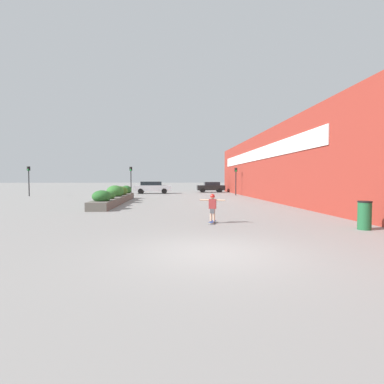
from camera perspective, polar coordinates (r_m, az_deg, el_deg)
ground_plane at (r=7.78m, az=4.17°, el=-11.42°), size 300.00×300.00×0.00m
building_wall_right at (r=26.16m, az=14.98°, el=4.99°), size 0.67×41.48×6.08m
planter_box at (r=24.19m, az=-14.26°, el=-0.82°), size 1.36×12.60×1.38m
skateboard at (r=12.72m, az=3.92°, el=-5.65°), size 0.43×0.81×0.09m
skateboarder at (r=12.64m, az=3.93°, el=-2.42°), size 1.04×0.42×1.16m
trash_bin at (r=12.76m, az=30.01°, el=-3.86°), size 0.49×0.49×1.06m
car_leftmost at (r=42.43m, az=3.64°, el=0.98°), size 3.84×1.94×1.46m
car_center_left at (r=43.13m, az=19.35°, el=0.87°), size 4.08×1.85×1.43m
car_center_right at (r=38.94m, az=-7.54°, el=0.92°), size 4.79×1.87×1.55m
traffic_light_left at (r=34.80m, az=-11.56°, el=3.05°), size 0.28×0.30×3.27m
traffic_light_right at (r=34.70m, az=8.36°, el=2.97°), size 0.28×0.30×3.17m
traffic_light_far_left at (r=37.16m, az=-28.67°, el=2.73°), size 0.28×0.30×3.25m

